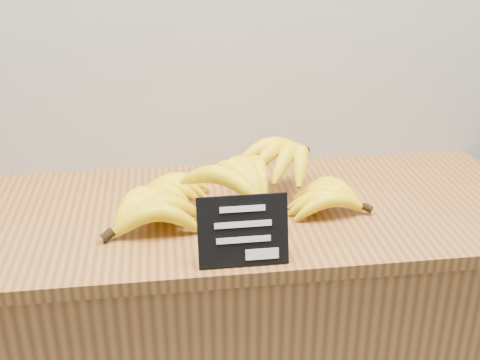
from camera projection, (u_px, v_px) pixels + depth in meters
counter_top at (237, 213)px, 1.37m from camera, size 1.34×0.54×0.03m
chalkboard_sign at (243, 231)px, 1.13m from camera, size 0.17×0.04×0.13m
banana_pile at (228, 187)px, 1.32m from camera, size 0.58×0.32×0.13m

